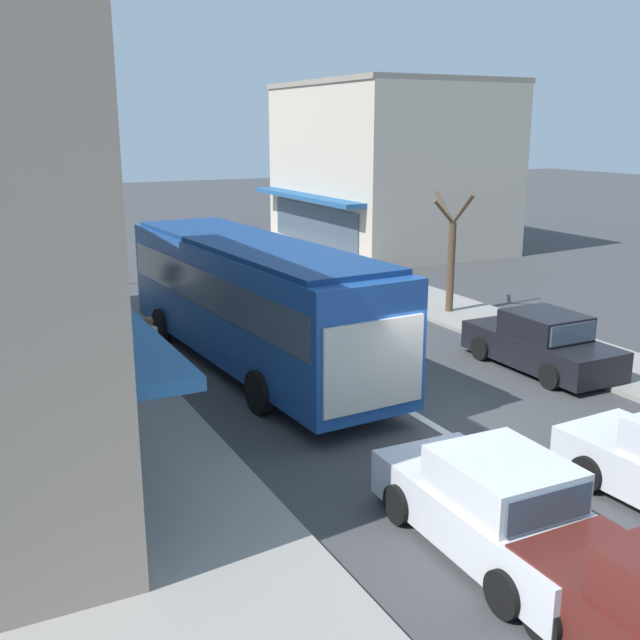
{
  "coord_description": "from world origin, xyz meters",
  "views": [
    {
      "loc": [
        -8.55,
        -11.75,
        5.96
      ],
      "look_at": [
        -0.27,
        4.53,
        1.2
      ],
      "focal_mm": 42.0,
      "sensor_mm": 36.0,
      "label": 1
    }
  ],
  "objects_px": {
    "pedestrian_browsing_midblock": "(103,322)",
    "pedestrian_far_walker": "(150,347)",
    "street_tree_right": "(451,257)",
    "pedestrian_with_handbag_near": "(72,289)",
    "traffic_light_downstreet": "(80,213)",
    "city_bus": "(251,295)",
    "sedan_queue_gap_filler": "(497,509)",
    "parked_sedan_kerb_second": "(542,344)"
  },
  "relations": [
    {
      "from": "pedestrian_browsing_midblock",
      "to": "pedestrian_far_walker",
      "type": "height_order",
      "value": "same"
    },
    {
      "from": "street_tree_right",
      "to": "pedestrian_far_walker",
      "type": "relative_size",
      "value": 2.42
    },
    {
      "from": "pedestrian_with_handbag_near",
      "to": "pedestrian_browsing_midblock",
      "type": "height_order",
      "value": "same"
    },
    {
      "from": "pedestrian_far_walker",
      "to": "traffic_light_downstreet",
      "type": "bearing_deg",
      "value": 86.96
    },
    {
      "from": "city_bus",
      "to": "sedan_queue_gap_filler",
      "type": "distance_m",
      "value": 9.59
    },
    {
      "from": "parked_sedan_kerb_second",
      "to": "pedestrian_browsing_midblock",
      "type": "distance_m",
      "value": 11.16
    },
    {
      "from": "sedan_queue_gap_filler",
      "to": "pedestrian_browsing_midblock",
      "type": "height_order",
      "value": "pedestrian_browsing_midblock"
    },
    {
      "from": "sedan_queue_gap_filler",
      "to": "pedestrian_with_handbag_near",
      "type": "height_order",
      "value": "pedestrian_with_handbag_near"
    },
    {
      "from": "sedan_queue_gap_filler",
      "to": "parked_sedan_kerb_second",
      "type": "relative_size",
      "value": 1.01
    },
    {
      "from": "city_bus",
      "to": "street_tree_right",
      "type": "bearing_deg",
      "value": 15.74
    },
    {
      "from": "street_tree_right",
      "to": "pedestrian_browsing_midblock",
      "type": "bearing_deg",
      "value": -179.78
    },
    {
      "from": "pedestrian_with_handbag_near",
      "to": "street_tree_right",
      "type": "bearing_deg",
      "value": -22.23
    },
    {
      "from": "pedestrian_with_handbag_near",
      "to": "pedestrian_far_walker",
      "type": "bearing_deg",
      "value": -85.77
    },
    {
      "from": "city_bus",
      "to": "parked_sedan_kerb_second",
      "type": "relative_size",
      "value": 2.61
    },
    {
      "from": "street_tree_right",
      "to": "sedan_queue_gap_filler",
      "type": "bearing_deg",
      "value": -123.76
    },
    {
      "from": "parked_sedan_kerb_second",
      "to": "sedan_queue_gap_filler",
      "type": "bearing_deg",
      "value": -136.9
    },
    {
      "from": "parked_sedan_kerb_second",
      "to": "pedestrian_with_handbag_near",
      "type": "height_order",
      "value": "pedestrian_with_handbag_near"
    },
    {
      "from": "parked_sedan_kerb_second",
      "to": "pedestrian_with_handbag_near",
      "type": "distance_m",
      "value": 14.02
    },
    {
      "from": "sedan_queue_gap_filler",
      "to": "traffic_light_downstreet",
      "type": "distance_m",
      "value": 21.25
    },
    {
      "from": "street_tree_right",
      "to": "pedestrian_with_handbag_near",
      "type": "distance_m",
      "value": 11.93
    },
    {
      "from": "sedan_queue_gap_filler",
      "to": "traffic_light_downstreet",
      "type": "relative_size",
      "value": 1.01
    },
    {
      "from": "parked_sedan_kerb_second",
      "to": "pedestrian_browsing_midblock",
      "type": "height_order",
      "value": "pedestrian_browsing_midblock"
    },
    {
      "from": "traffic_light_downstreet",
      "to": "street_tree_right",
      "type": "height_order",
      "value": "traffic_light_downstreet"
    },
    {
      "from": "sedan_queue_gap_filler",
      "to": "pedestrian_browsing_midblock",
      "type": "distance_m",
      "value": 12.08
    },
    {
      "from": "sedan_queue_gap_filler",
      "to": "parked_sedan_kerb_second",
      "type": "bearing_deg",
      "value": 43.1
    },
    {
      "from": "city_bus",
      "to": "sedan_queue_gap_filler",
      "type": "xyz_separation_m",
      "value": [
        -0.08,
        -9.51,
        -1.22
      ]
    },
    {
      "from": "parked_sedan_kerb_second",
      "to": "pedestrian_far_walker",
      "type": "distance_m",
      "value": 9.59
    },
    {
      "from": "street_tree_right",
      "to": "city_bus",
      "type": "bearing_deg",
      "value": -164.26
    },
    {
      "from": "parked_sedan_kerb_second",
      "to": "pedestrian_browsing_midblock",
      "type": "bearing_deg",
      "value": 149.95
    },
    {
      "from": "sedan_queue_gap_filler",
      "to": "street_tree_right",
      "type": "distance_m",
      "value": 14.11
    },
    {
      "from": "parked_sedan_kerb_second",
      "to": "traffic_light_downstreet",
      "type": "xyz_separation_m",
      "value": [
        -8.5,
        14.98,
        2.19
      ]
    },
    {
      "from": "sedan_queue_gap_filler",
      "to": "street_tree_right",
      "type": "relative_size",
      "value": 1.07
    },
    {
      "from": "street_tree_right",
      "to": "pedestrian_browsing_midblock",
      "type": "relative_size",
      "value": 2.42
    },
    {
      "from": "parked_sedan_kerb_second",
      "to": "street_tree_right",
      "type": "bearing_deg",
      "value": 76.65
    },
    {
      "from": "sedan_queue_gap_filler",
      "to": "parked_sedan_kerb_second",
      "type": "distance_m",
      "value": 8.87
    },
    {
      "from": "sedan_queue_gap_filler",
      "to": "city_bus",
      "type": "bearing_deg",
      "value": 89.53
    },
    {
      "from": "city_bus",
      "to": "pedestrian_with_handbag_near",
      "type": "distance_m",
      "value": 7.49
    },
    {
      "from": "pedestrian_browsing_midblock",
      "to": "city_bus",
      "type": "bearing_deg",
      "value": -33.31
    },
    {
      "from": "sedan_queue_gap_filler",
      "to": "pedestrian_with_handbag_near",
      "type": "bearing_deg",
      "value": 101.2
    },
    {
      "from": "parked_sedan_kerb_second",
      "to": "traffic_light_downstreet",
      "type": "bearing_deg",
      "value": 119.58
    },
    {
      "from": "traffic_light_downstreet",
      "to": "pedestrian_far_walker",
      "type": "height_order",
      "value": "traffic_light_downstreet"
    },
    {
      "from": "parked_sedan_kerb_second",
      "to": "traffic_light_downstreet",
      "type": "relative_size",
      "value": 1.0
    }
  ]
}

